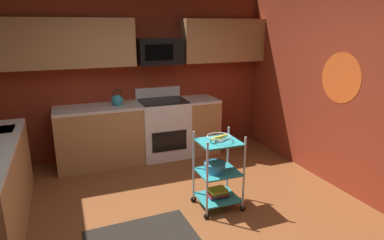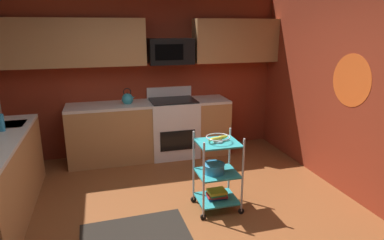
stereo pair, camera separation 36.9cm
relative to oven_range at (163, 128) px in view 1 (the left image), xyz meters
The scene contains 14 objects.
floor 2.19m from the oven_range, 100.09° to the right, with size 4.40×4.80×0.04m, color brown.
wall_back 0.96m from the oven_range, 138.94° to the left, with size 4.52×0.06×2.60m, color maroon.
wall_right 2.92m from the oven_range, 48.59° to the right, with size 0.06×4.80×2.60m, color maroon.
wall_flower_decal 2.74m from the oven_range, 44.70° to the right, with size 0.65×0.65×0.00m, color #E5591E.
counter_run 1.40m from the oven_range, 153.07° to the right, with size 3.49×2.76×0.92m.
oven_range is the anchor object (origin of this frame).
upper_cabinets 1.45m from the oven_range, 164.01° to the left, with size 4.40×0.33×0.70m.
microwave 1.23m from the oven_range, 90.26° to the left, with size 0.70×0.39×0.40m.
rolling_cart 1.83m from the oven_range, 86.31° to the right, with size 0.53×0.43×0.91m.
fruit_bowl 1.87m from the oven_range, 86.31° to the right, with size 0.27×0.27×0.07m.
mixing_bowl_large 1.83m from the oven_range, 87.65° to the right, with size 0.25×0.25×0.11m.
book_stack 1.85m from the oven_range, 86.31° to the right, with size 0.25×0.18×0.10m.
kettle 0.89m from the oven_range, behind, with size 0.21×0.18×0.26m.
floor_rug 2.34m from the oven_range, 112.49° to the right, with size 1.10×0.70×0.01m, color black.
Camera 1 is at (-1.08, -2.92, 2.09)m, focal length 31.05 mm.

